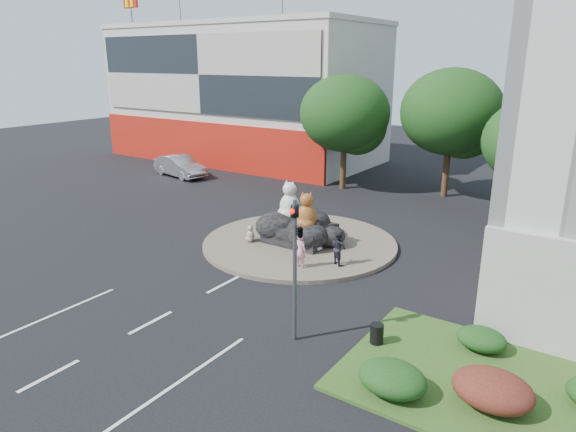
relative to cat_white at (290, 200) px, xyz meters
The scene contains 20 objects.
ground 10.65m from the cat_white, 85.08° to the right, with size 120.00×120.00×0.00m, color black.
roundabout_island 2.29m from the cat_white, 23.56° to the right, with size 10.00×10.00×0.20m, color brown.
rock_plinth 1.81m from the cat_white, 23.56° to the right, with size 3.20×2.60×0.90m, color black, non-canonical shape.
shophouse_block 24.82m from the cat_white, 134.31° to the left, with size 25.20×12.30×17.40m.
grass_verge 15.01m from the cat_white, 29.82° to the right, with size 10.00×6.00×0.12m, color #2A4617.
tree_left 12.45m from the cat_white, 104.58° to the left, with size 6.46×6.46×8.27m.
tree_mid 14.63m from the cat_white, 73.84° to the left, with size 6.84×6.84×8.76m.
tree_right 14.10m from the cat_white, 44.15° to the left, with size 5.70×5.70×7.30m.
hedge_near_green 13.73m from the cat_white, 43.50° to the right, with size 2.00×1.60×0.90m, color #123812.
hedge_red 15.05m from the cat_white, 34.10° to the right, with size 2.20×1.76×0.99m, color #451412.
hedge_back_green 12.80m from the cat_white, 26.13° to the right, with size 1.60×1.28×0.72m, color #123812.
traffic_light 10.41m from the cat_white, 54.48° to the right, with size 0.44×1.24×5.00m.
cat_white is the anchor object (origin of this frame).
cat_tabby 1.78m from the cat_white, 27.77° to the right, with size 1.16×1.01×1.94m, color #AA7323, non-canonical shape.
kitten_calico 2.68m from the cat_white, 123.01° to the right, with size 0.54×0.47×0.90m, color beige, non-canonical shape.
kitten_white 2.98m from the cat_white, 23.64° to the right, with size 0.53×0.46×0.88m, color silver, non-canonical shape.
pedestrian_pink 4.47m from the cat_white, 49.37° to the right, with size 0.58×0.38×1.58m, color pink.
pedestrian_dark 4.68m from the cat_white, 26.06° to the right, with size 0.76×0.60×1.57m, color black.
parked_car 17.87m from the cat_white, 154.50° to the left, with size 1.82×5.23×1.72m, color #ADAFB5.
litter_bin 11.18m from the cat_white, 40.54° to the right, with size 0.45×0.45×0.68m, color black.
Camera 1 is at (13.64, -11.05, 9.25)m, focal length 32.00 mm.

